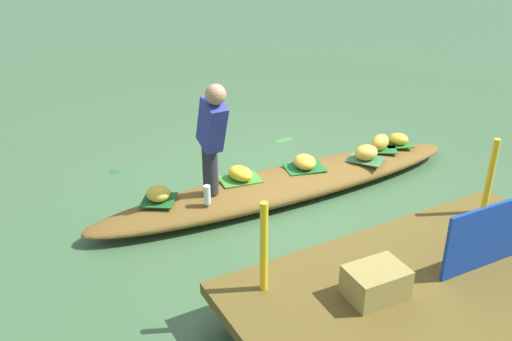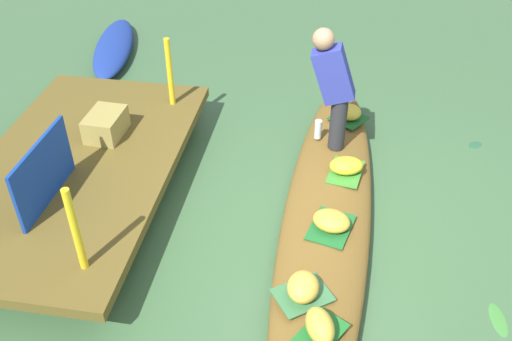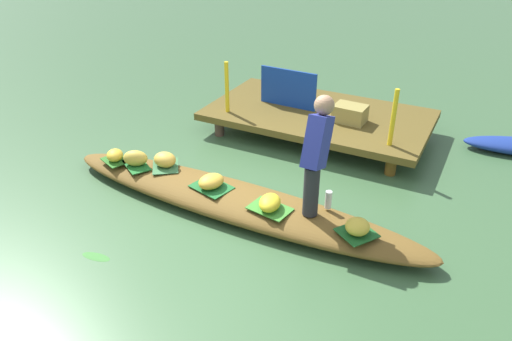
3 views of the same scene
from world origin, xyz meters
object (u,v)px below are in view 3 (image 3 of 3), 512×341
banana_bunch_0 (165,160)px  produce_crate (350,114)px  banana_bunch_2 (211,181)px  vendor_person (317,151)px  banana_bunch_1 (270,203)px  banana_bunch_5 (135,158)px  market_banner (288,88)px  water_bottle (328,200)px  banana_bunch_3 (358,226)px  banana_bunch_4 (115,155)px  vendor_boat (234,201)px

banana_bunch_0 → produce_crate: (1.64, 2.12, 0.13)m
banana_bunch_2 → vendor_person: size_ratio=0.25×
banana_bunch_0 → banana_bunch_1: bearing=-9.2°
banana_bunch_2 → banana_bunch_5: banana_bunch_5 is taller
banana_bunch_0 → market_banner: market_banner is taller
banana_bunch_0 → water_bottle: water_bottle is taller
banana_bunch_3 → banana_bunch_5: (-2.82, 0.09, 0.02)m
banana_bunch_2 → banana_bunch_4: 1.40m
banana_bunch_0 → produce_crate: size_ratio=0.65×
banana_bunch_0 → banana_bunch_4: banana_bunch_0 is taller
banana_bunch_1 → banana_bunch_4: (-2.19, 0.09, -0.00)m
vendor_boat → banana_bunch_5: (-1.36, -0.03, 0.23)m
banana_bunch_0 → water_bottle: (2.08, 0.06, 0.01)m
vendor_boat → banana_bunch_1: 0.56m
water_bottle → banana_bunch_2: bearing=-170.7°
banana_bunch_5 → water_bottle: bearing=4.8°
banana_bunch_5 → vendor_person: vendor_person is taller
banana_bunch_0 → banana_bunch_5: bearing=-156.1°
banana_bunch_3 → vendor_person: (-0.54, 0.19, 0.62)m
banana_bunch_5 → produce_crate: size_ratio=0.68×
banana_bunch_4 → banana_bunch_5: size_ratio=0.81×
banana_bunch_4 → market_banner: size_ratio=0.27×
produce_crate → banana_bunch_5: bearing=-131.0°
banana_bunch_5 → banana_bunch_0: bearing=23.9°
banana_bunch_1 → vendor_person: (0.41, 0.20, 0.62)m
banana_bunch_2 → banana_bunch_3: size_ratio=1.24×
vendor_person → produce_crate: 2.25m
vendor_boat → banana_bunch_5: size_ratio=15.32×
vendor_boat → banana_bunch_1: banana_bunch_1 is taller
banana_bunch_5 → banana_bunch_3: bearing=-1.9°
banana_bunch_0 → banana_bunch_4: 0.67m
banana_bunch_5 → banana_bunch_2: bearing=-0.7°
banana_bunch_5 → water_bottle: 2.42m
banana_bunch_2 → water_bottle: (1.32, 0.22, 0.02)m
banana_bunch_4 → banana_bunch_0: bearing=14.3°
banana_bunch_1 → water_bottle: water_bottle is taller
banana_bunch_1 → banana_bunch_5: banana_bunch_5 is taller
banana_bunch_4 → produce_crate: 3.23m
produce_crate → water_bottle: bearing=-77.9°
banana_bunch_2 → market_banner: bearing=93.2°
banana_bunch_4 → produce_crate: size_ratio=0.55×
water_bottle → banana_bunch_5: bearing=-175.2°
banana_bunch_0 → market_banner: (0.62, 2.24, 0.29)m
banana_bunch_4 → banana_bunch_2: bearing=0.2°
banana_bunch_0 → vendor_person: bearing=-1.6°
vendor_boat → market_banner: size_ratio=5.11×
banana_bunch_3 → banana_bunch_1: bearing=-179.5°
banana_bunch_4 → vendor_person: size_ratio=0.20×
vendor_person → vendor_boat: bearing=-175.9°
banana_bunch_1 → banana_bunch_4: bearing=177.8°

